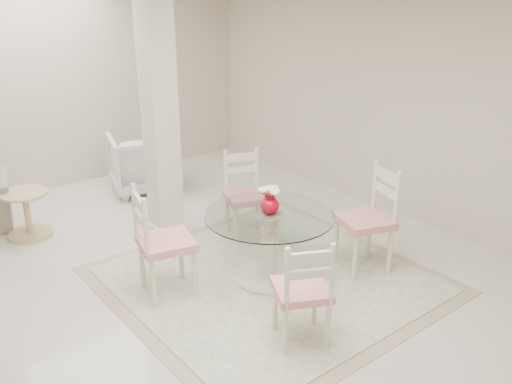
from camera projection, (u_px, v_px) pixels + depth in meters
ground at (191, 292)px, 5.00m from camera, size 7.00×7.00×0.00m
room_shell at (180, 92)px, 4.33m from camera, size 6.02×7.02×2.71m
column at (160, 115)px, 5.75m from camera, size 0.30×0.30×2.70m
area_rug at (269, 280)px, 5.20m from camera, size 2.80×2.80×0.02m
dining_table at (269, 247)px, 5.07m from camera, size 1.20×1.20×0.69m
red_vase at (270, 201)px, 4.90m from camera, size 0.21×0.19×0.27m
dining_chair_east at (372, 211)px, 5.21m from camera, size 0.59×0.59×1.17m
dining_chair_north at (245, 188)px, 5.91m from camera, size 0.56×0.56×1.08m
dining_chair_west at (157, 235)px, 4.74m from camera, size 0.55×0.55×1.15m
dining_chair_south at (304, 285)px, 4.08m from camera, size 0.55×0.55×1.03m
armchair_white at (143, 162)px, 7.32m from camera, size 1.06×1.08×0.79m
side_table at (28, 216)px, 6.02m from camera, size 0.50×0.50×0.52m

